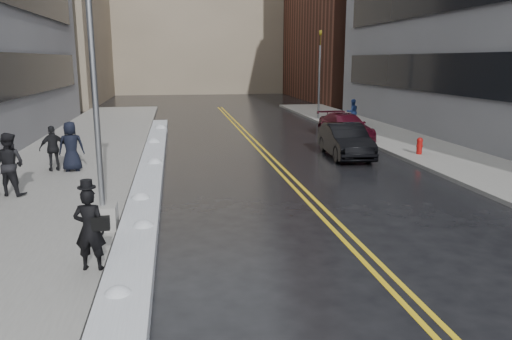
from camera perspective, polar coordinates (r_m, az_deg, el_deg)
name	(u,v)px	position (r m, az deg, el deg)	size (l,w,h in m)	color
ground	(250,257)	(10.97, -0.73, -9.93)	(160.00, 160.00, 0.00)	black
sidewalk_west	(67,167)	(20.89, -20.80, 0.32)	(5.50, 50.00, 0.15)	gray
sidewalk_east	(440,155)	(23.46, 20.28, 1.62)	(4.00, 50.00, 0.15)	gray
lane_line_left	(270,162)	(20.82, 1.59, 0.91)	(0.12, 50.00, 0.01)	gold
lane_line_right	(277,162)	(20.88, 2.40, 0.93)	(0.12, 50.00, 0.01)	gold
snow_ridge	(150,173)	(18.50, -11.98, -0.32)	(0.90, 30.00, 0.34)	silver
building_west_far	(27,9)	(56.03, -24.73, 16.33)	(14.00, 22.00, 18.00)	gray
building_far	(198,7)	(70.45, -6.67, 17.97)	(36.00, 16.00, 22.00)	gray
lamppost	(97,132)	(12.28, -17.67, 4.18)	(0.65, 0.65, 7.62)	gray
fire_hydrant	(420,145)	(22.90, 18.19, 2.73)	(0.26, 0.26, 0.73)	maroon
traffic_signal	(319,71)	(35.48, 7.27, 11.13)	(0.16, 0.20, 6.00)	gray
pedestrian_fedora	(90,229)	(10.23, -18.47, -6.45)	(0.60, 0.40, 1.65)	black
pedestrian_b	(9,164)	(16.75, -26.36, 0.60)	(0.93, 0.73, 1.92)	black
pedestrian_c	(71,146)	(19.54, -20.38, 2.55)	(0.90, 0.59, 1.85)	black
pedestrian_d	(53,148)	(19.85, -22.15, 2.31)	(0.98, 0.41, 1.68)	black
pedestrian_east	(352,112)	(32.48, 10.95, 6.55)	(0.77, 0.60, 1.59)	navy
car_black	(345,141)	(22.17, 10.19, 3.32)	(1.54, 4.41, 1.45)	black
car_maroon	(345,127)	(27.25, 10.15, 4.91)	(1.90, 4.68, 1.36)	#450B1A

